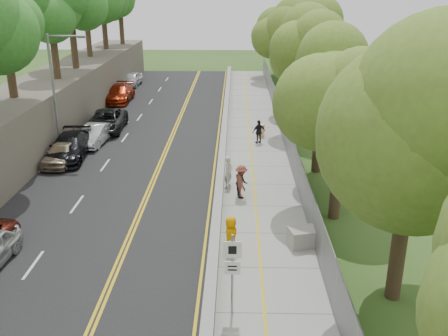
{
  "coord_description": "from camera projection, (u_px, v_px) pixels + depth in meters",
  "views": [
    {
      "loc": [
        1.12,
        -17.7,
        11.01
      ],
      "look_at": [
        0.5,
        8.0,
        1.4
      ],
      "focal_mm": 40.0,
      "sensor_mm": 36.0,
      "label": 1
    }
  ],
  "objects": [
    {
      "name": "sidewalk",
      "position": [
        256.0,
        151.0,
        34.44
      ],
      "size": [
        4.2,
        66.0,
        0.05
      ],
      "primitive_type": "cube",
      "color": "gray",
      "rests_on": "ground"
    },
    {
      "name": "painter_2",
      "position": [
        241.0,
        182.0,
        26.92
      ],
      "size": [
        0.78,
        0.92,
        1.69
      ],
      "primitive_type": "imported",
      "rotation": [
        0.0,
        0.0,
        1.75
      ],
      "color": "black",
      "rests_on": "sidewalk"
    },
    {
      "name": "car_4",
      "position": [
        63.0,
        153.0,
        31.91
      ],
      "size": [
        1.89,
        4.34,
        1.45
      ],
      "primitive_type": "imported",
      "rotation": [
        0.0,
        0.0,
        -0.04
      ],
      "color": "tan",
      "rests_on": "road"
    },
    {
      "name": "car_7",
      "position": [
        120.0,
        93.0,
        48.46
      ],
      "size": [
        2.28,
        5.54,
        1.6
      ],
      "primitive_type": "imported",
      "rotation": [
        0.0,
        0.0,
        0.01
      ],
      "color": "#99260D",
      "rests_on": "road"
    },
    {
      "name": "chainlink_fence",
      "position": [
        287.0,
        138.0,
        34.05
      ],
      "size": [
        0.04,
        66.0,
        2.0
      ],
      "primitive_type": "cube",
      "color": "slate",
      "rests_on": "ground"
    },
    {
      "name": "jersey_barrier",
      "position": [
        223.0,
        147.0,
        34.4
      ],
      "size": [
        0.42,
        66.0,
        0.6
      ],
      "primitive_type": "cube",
      "color": "#5FC91C",
      "rests_on": "ground"
    },
    {
      "name": "streetlight",
      "position": [
        57.0,
        87.0,
        32.18
      ],
      "size": [
        2.52,
        0.22,
        8.0
      ],
      "color": "gray",
      "rests_on": "ground"
    },
    {
      "name": "concrete_block",
      "position": [
        303.0,
        237.0,
        21.98
      ],
      "size": [
        1.4,
        1.19,
        0.81
      ],
      "primitive_type": "cube",
      "rotation": [
        0.0,
        0.0,
        0.26
      ],
      "color": "gray",
      "rests_on": "sidewalk"
    },
    {
      "name": "ground",
      "position": [
        207.0,
        268.0,
        20.46
      ],
      "size": [
        140.0,
        140.0,
        0.0
      ],
      "primitive_type": "plane",
      "color": "#33511E",
      "rests_on": "ground"
    },
    {
      "name": "rock_embankment",
      "position": [
        22.0,
        122.0,
        34.11
      ],
      "size": [
        5.0,
        66.0,
        4.0
      ],
      "primitive_type": "cube",
      "color": "#595147",
      "rests_on": "ground"
    },
    {
      "name": "car_6",
      "position": [
        106.0,
        121.0,
        38.93
      ],
      "size": [
        2.83,
        5.79,
        1.58
      ],
      "primitive_type": "imported",
      "rotation": [
        0.0,
        0.0,
        0.04
      ],
      "color": "black",
      "rests_on": "road"
    },
    {
      "name": "construction_barrel",
      "position": [
        261.0,
        130.0,
        37.55
      ],
      "size": [
        0.57,
        0.57,
        0.94
      ],
      "primitive_type": "cylinder",
      "color": "orange",
      "rests_on": "sidewalk"
    },
    {
      "name": "car_3",
      "position": [
        69.0,
        147.0,
        32.73
      ],
      "size": [
        2.59,
        5.59,
        1.58
      ],
      "primitive_type": "imported",
      "rotation": [
        0.0,
        0.0,
        0.07
      ],
      "color": "black",
      "rests_on": "road"
    },
    {
      "name": "painter_0",
      "position": [
        231.0,
        236.0,
        21.08
      ],
      "size": [
        0.57,
        0.87,
        1.76
      ],
      "primitive_type": "imported",
      "rotation": [
        0.0,
        0.0,
        1.58
      ],
      "color": "orange",
      "rests_on": "sidewalk"
    },
    {
      "name": "person_far",
      "position": [
        259.0,
        132.0,
        35.84
      ],
      "size": [
        1.09,
        0.79,
        1.71
      ],
      "primitive_type": "imported",
      "rotation": [
        0.0,
        0.0,
        3.56
      ],
      "color": "black",
      "rests_on": "sidewalk"
    },
    {
      "name": "signpost",
      "position": [
        232.0,
        266.0,
        16.92
      ],
      "size": [
        0.62,
        0.09,
        3.1
      ],
      "color": "gray",
      "rests_on": "sidewalk"
    },
    {
      "name": "car_8",
      "position": [
        132.0,
        79.0,
        55.89
      ],
      "size": [
        2.03,
        4.54,
        1.52
      ],
      "primitive_type": "imported",
      "rotation": [
        0.0,
        0.0,
        -0.05
      ],
      "color": "silver",
      "rests_on": "road"
    },
    {
      "name": "painter_3",
      "position": [
        241.0,
        182.0,
        26.75
      ],
      "size": [
        0.93,
        1.3,
        1.83
      ],
      "primitive_type": "imported",
      "rotation": [
        0.0,
        0.0,
        1.8
      ],
      "color": "brown",
      "rests_on": "sidewalk"
    },
    {
      "name": "car_5",
      "position": [
        94.0,
        135.0,
        35.7
      ],
      "size": [
        1.81,
        4.36,
        1.4
      ],
      "primitive_type": "imported",
      "rotation": [
        0.0,
        0.0,
        -0.08
      ],
      "color": "silver",
      "rests_on": "road"
    },
    {
      "name": "road",
      "position": [
        142.0,
        151.0,
        34.62
      ],
      "size": [
        11.2,
        66.0,
        0.04
      ],
      "primitive_type": "cube",
      "color": "black",
      "rests_on": "ground"
    },
    {
      "name": "trees_fenceside",
      "position": [
        328.0,
        49.0,
        31.9
      ],
      "size": [
        7.0,
        66.0,
        14.0
      ],
      "primitive_type": null,
      "color": "olive",
      "rests_on": "ground"
    },
    {
      "name": "painter_1",
      "position": [
        229.0,
        172.0,
        28.17
      ],
      "size": [
        0.65,
        0.78,
        1.81
      ],
      "primitive_type": "imported",
      "rotation": [
        0.0,
        0.0,
        1.18
      ],
      "color": "beige",
      "rests_on": "sidewalk"
    }
  ]
}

